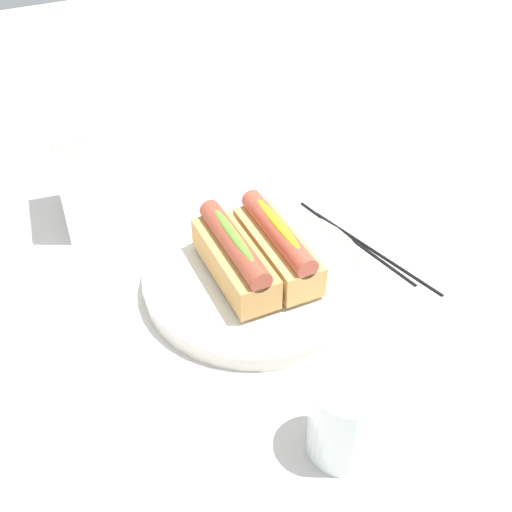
{
  "coord_description": "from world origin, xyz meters",
  "views": [
    {
      "loc": [
        -0.49,
        0.27,
        0.52
      ],
      "look_at": [
        0.02,
        0.02,
        0.05
      ],
      "focal_mm": 44.05,
      "sensor_mm": 36.0,
      "label": 1
    }
  ],
  "objects_px": {
    "serving_bowl": "(256,277)",
    "hotdog_front": "(277,245)",
    "hotdog_back": "(234,257)",
    "water_glass": "(345,421)",
    "napkin_box": "(74,173)",
    "chopstick_near": "(354,240)",
    "chopstick_far": "(375,250)"
  },
  "relations": [
    {
      "from": "hotdog_front",
      "to": "chopstick_near",
      "type": "height_order",
      "value": "hotdog_front"
    },
    {
      "from": "serving_bowl",
      "to": "chopstick_far",
      "type": "distance_m",
      "value": 0.17
    },
    {
      "from": "serving_bowl",
      "to": "hotdog_back",
      "type": "bearing_deg",
      "value": 86.49
    },
    {
      "from": "hotdog_front",
      "to": "napkin_box",
      "type": "distance_m",
      "value": 0.3
    },
    {
      "from": "water_glass",
      "to": "chopstick_far",
      "type": "relative_size",
      "value": 0.41
    },
    {
      "from": "serving_bowl",
      "to": "water_glass",
      "type": "height_order",
      "value": "water_glass"
    },
    {
      "from": "serving_bowl",
      "to": "chopstick_near",
      "type": "bearing_deg",
      "value": -82.74
    },
    {
      "from": "hotdog_front",
      "to": "chopstick_near",
      "type": "bearing_deg",
      "value": -80.5
    },
    {
      "from": "hotdog_back",
      "to": "chopstick_far",
      "type": "height_order",
      "value": "hotdog_back"
    },
    {
      "from": "hotdog_front",
      "to": "hotdog_back",
      "type": "height_order",
      "value": "same"
    },
    {
      "from": "water_glass",
      "to": "chopstick_near",
      "type": "relative_size",
      "value": 0.41
    },
    {
      "from": "water_glass",
      "to": "chopstick_far",
      "type": "height_order",
      "value": "water_glass"
    },
    {
      "from": "napkin_box",
      "to": "chopstick_near",
      "type": "relative_size",
      "value": 0.68
    },
    {
      "from": "hotdog_back",
      "to": "water_glass",
      "type": "relative_size",
      "value": 1.68
    },
    {
      "from": "chopstick_near",
      "to": "chopstick_far",
      "type": "relative_size",
      "value": 1.0
    },
    {
      "from": "napkin_box",
      "to": "chopstick_near",
      "type": "xyz_separation_m",
      "value": [
        -0.21,
        -0.31,
        -0.07
      ]
    },
    {
      "from": "hotdog_front",
      "to": "chopstick_near",
      "type": "distance_m",
      "value": 0.14
    },
    {
      "from": "chopstick_near",
      "to": "water_glass",
      "type": "bearing_deg",
      "value": 134.38
    },
    {
      "from": "water_glass",
      "to": "serving_bowl",
      "type": "bearing_deg",
      "value": -6.73
    },
    {
      "from": "hotdog_front",
      "to": "napkin_box",
      "type": "relative_size",
      "value": 1.01
    },
    {
      "from": "napkin_box",
      "to": "chopstick_far",
      "type": "bearing_deg",
      "value": -118.97
    },
    {
      "from": "hotdog_back",
      "to": "hotdog_front",
      "type": "bearing_deg",
      "value": -93.51
    },
    {
      "from": "hotdog_front",
      "to": "water_glass",
      "type": "height_order",
      "value": "hotdog_front"
    },
    {
      "from": "serving_bowl",
      "to": "napkin_box",
      "type": "height_order",
      "value": "napkin_box"
    },
    {
      "from": "hotdog_front",
      "to": "hotdog_back",
      "type": "distance_m",
      "value": 0.06
    },
    {
      "from": "serving_bowl",
      "to": "hotdog_front",
      "type": "relative_size",
      "value": 1.81
    },
    {
      "from": "hotdog_back",
      "to": "water_glass",
      "type": "bearing_deg",
      "value": 179.86
    },
    {
      "from": "hotdog_back",
      "to": "napkin_box",
      "type": "distance_m",
      "value": 0.26
    },
    {
      "from": "serving_bowl",
      "to": "chopstick_near",
      "type": "relative_size",
      "value": 1.25
    },
    {
      "from": "chopstick_far",
      "to": "chopstick_near",
      "type": "bearing_deg",
      "value": 8.79
    },
    {
      "from": "serving_bowl",
      "to": "napkin_box",
      "type": "distance_m",
      "value": 0.29
    },
    {
      "from": "hotdog_back",
      "to": "chopstick_far",
      "type": "xyz_separation_m",
      "value": [
        -0.01,
        -0.2,
        -0.05
      ]
    }
  ]
}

